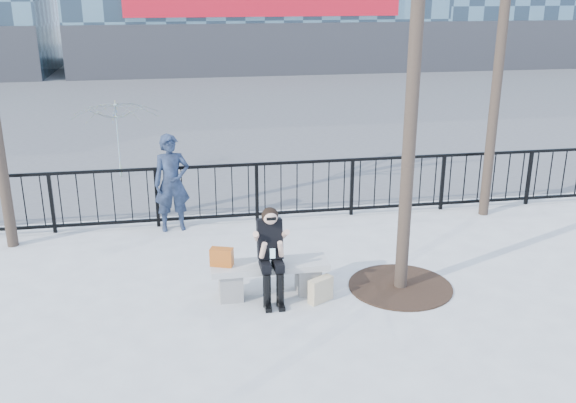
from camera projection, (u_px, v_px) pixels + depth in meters
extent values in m
plane|color=#9C9B97|center=(270.00, 294.00, 9.10)|extent=(120.00, 120.00, 0.00)
cube|color=#474747|center=(210.00, 105.00, 23.07)|extent=(60.00, 23.00, 0.01)
cube|color=black|center=(245.00, 165.00, 11.54)|extent=(14.00, 0.05, 0.05)
cube|color=black|center=(246.00, 215.00, 11.85)|extent=(14.00, 0.05, 0.05)
cube|color=#2D2D30|center=(265.00, 50.00, 29.66)|extent=(18.00, 0.08, 2.40)
cube|color=#A90B19|center=(265.00, 5.00, 28.95)|extent=(12.60, 0.12, 1.00)
cylinder|color=black|center=(417.00, 19.00, 8.09)|extent=(0.18, 0.18, 7.50)
cylinder|color=black|center=(503.00, 24.00, 11.11)|extent=(0.18, 0.18, 7.00)
cylinder|color=black|center=(400.00, 286.00, 9.31)|extent=(1.50, 1.50, 0.02)
cube|color=slate|center=(231.00, 285.00, 8.94)|extent=(0.32, 0.38, 0.40)
cube|color=slate|center=(308.00, 279.00, 9.12)|extent=(0.32, 0.38, 0.40)
cube|color=#989690|center=(270.00, 266.00, 8.95)|extent=(1.65, 0.46, 0.09)
cube|color=#AC4D15|center=(222.00, 257.00, 8.81)|extent=(0.34, 0.24, 0.25)
cube|color=beige|center=(321.00, 290.00, 8.85)|extent=(0.38, 0.31, 0.35)
imported|color=black|center=(172.00, 183.00, 11.21)|extent=(0.68, 0.50, 1.73)
imported|color=gold|center=(118.00, 140.00, 14.24)|extent=(2.11, 2.15, 1.76)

